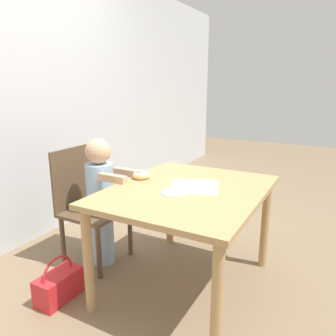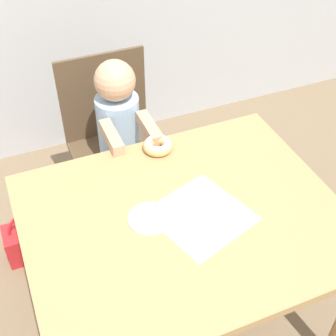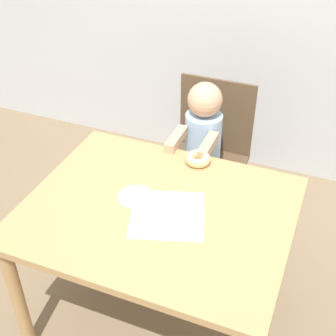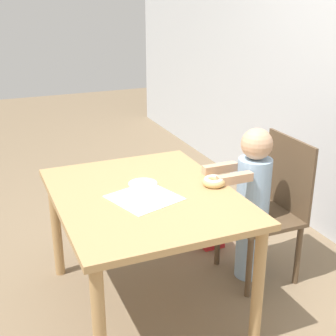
# 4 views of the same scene
# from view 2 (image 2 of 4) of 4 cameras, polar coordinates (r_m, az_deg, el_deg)

# --- Properties ---
(ground_plane) EXTENTS (12.00, 12.00, 0.00)m
(ground_plane) POSITION_cam_2_polar(r_m,az_deg,el_deg) (2.27, 1.61, -18.03)
(ground_plane) COLOR #7A664C
(dining_table) EXTENTS (1.15, 0.93, 0.71)m
(dining_table) POSITION_cam_2_polar(r_m,az_deg,el_deg) (1.76, 1.99, -7.83)
(dining_table) COLOR tan
(dining_table) RESTS_ON ground_plane
(chair) EXTENTS (0.45, 0.41, 0.89)m
(chair) POSITION_cam_2_polar(r_m,az_deg,el_deg) (2.44, -6.63, 3.30)
(chair) COLOR brown
(chair) RESTS_ON ground_plane
(child_figure) EXTENTS (0.22, 0.40, 0.98)m
(child_figure) POSITION_cam_2_polar(r_m,az_deg,el_deg) (2.30, -5.78, 2.69)
(child_figure) COLOR #99BCE0
(child_figure) RESTS_ON ground_plane
(donut) EXTENTS (0.13, 0.13, 0.05)m
(donut) POSITION_cam_2_polar(r_m,az_deg,el_deg) (1.96, -1.25, 2.81)
(donut) COLOR #DBB270
(donut) RESTS_ON dining_table
(napkin) EXTENTS (0.39, 0.39, 0.00)m
(napkin) POSITION_cam_2_polar(r_m,az_deg,el_deg) (1.70, 4.04, -5.78)
(napkin) COLOR white
(napkin) RESTS_ON dining_table
(handbag) EXTENTS (0.30, 0.15, 0.30)m
(handbag) POSITION_cam_2_polar(r_m,az_deg,el_deg) (2.51, -15.83, -8.22)
(handbag) COLOR red
(handbag) RESTS_ON ground_plane
(plate) EXTENTS (0.16, 0.16, 0.01)m
(plate) POSITION_cam_2_polar(r_m,az_deg,el_deg) (1.69, -2.21, -6.13)
(plate) COLOR silver
(plate) RESTS_ON dining_table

